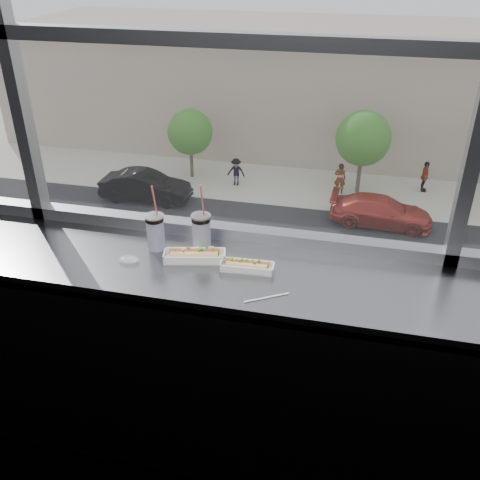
% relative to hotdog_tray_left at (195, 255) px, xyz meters
% --- Properties ---
extents(wall_back_lower, '(6.00, 0.00, 6.00)m').
position_rel_hotdog_tray_left_xyz_m(wall_back_lower, '(0.10, 0.24, -0.58)').
color(wall_back_lower, black).
rests_on(wall_back_lower, ground).
extents(counter, '(6.00, 0.55, 0.06)m').
position_rel_hotdog_tray_left_xyz_m(counter, '(0.10, -0.03, -0.06)').
color(counter, gray).
rests_on(counter, ground).
extents(counter_fascia, '(6.00, 0.04, 1.04)m').
position_rel_hotdog_tray_left_xyz_m(counter_fascia, '(0.10, -0.29, -0.58)').
color(counter_fascia, gray).
rests_on(counter_fascia, ground).
extents(hotdog_tray_left, '(0.29, 0.15, 0.07)m').
position_rel_hotdog_tray_left_xyz_m(hotdog_tray_left, '(0.00, 0.00, 0.00)').
color(hotdog_tray_left, white).
rests_on(hotdog_tray_left, counter).
extents(hotdog_tray_right, '(0.23, 0.09, 0.06)m').
position_rel_hotdog_tray_left_xyz_m(hotdog_tray_right, '(0.25, -0.03, -0.00)').
color(hotdog_tray_right, white).
rests_on(hotdog_tray_right, counter).
extents(soda_cup_left, '(0.09, 0.09, 0.32)m').
position_rel_hotdog_tray_left_xyz_m(soda_cup_left, '(-0.20, 0.06, 0.07)').
color(soda_cup_left, white).
rests_on(soda_cup_left, counter).
extents(soda_cup_right, '(0.09, 0.09, 0.33)m').
position_rel_hotdog_tray_left_xyz_m(soda_cup_right, '(0.00, 0.10, 0.07)').
color(soda_cup_right, white).
rests_on(soda_cup_right, counter).
extents(loose_straw, '(0.17, 0.11, 0.01)m').
position_rel_hotdog_tray_left_xyz_m(loose_straw, '(0.37, -0.21, -0.02)').
color(loose_straw, white).
rests_on(loose_straw, counter).
extents(wrapper, '(0.10, 0.07, 0.02)m').
position_rel_hotdog_tray_left_xyz_m(wrapper, '(-0.28, -0.08, -0.02)').
color(wrapper, silver).
rests_on(wrapper, counter).
extents(plaza_ground, '(120.00, 120.00, 0.00)m').
position_rel_hotdog_tray_left_xyz_m(plaza_ground, '(0.10, 43.74, -12.13)').
color(plaza_ground, beige).
rests_on(plaza_ground, ground).
extents(street_asphalt, '(80.00, 10.00, 0.06)m').
position_rel_hotdog_tray_left_xyz_m(street_asphalt, '(0.10, 20.24, -12.10)').
color(street_asphalt, black).
rests_on(street_asphalt, plaza_ground).
extents(far_sidewalk, '(80.00, 6.00, 0.04)m').
position_rel_hotdog_tray_left_xyz_m(far_sidewalk, '(0.10, 28.24, -12.11)').
color(far_sidewalk, beige).
rests_on(far_sidewalk, plaza_ground).
extents(far_building, '(50.00, 14.00, 8.00)m').
position_rel_hotdog_tray_left_xyz_m(far_building, '(0.10, 38.24, -8.13)').
color(far_building, tan).
rests_on(far_building, plaza_ground).
extents(car_far_a, '(2.86, 6.83, 2.27)m').
position_rel_hotdog_tray_left_xyz_m(car_far_a, '(-11.07, 24.24, -10.93)').
color(car_far_a, black).
rests_on(car_far_a, street_asphalt).
extents(car_near_a, '(2.90, 5.80, 1.86)m').
position_rel_hotdog_tray_left_xyz_m(car_near_a, '(-14.95, 16.24, -11.14)').
color(car_near_a, '#A9BED5').
rests_on(car_near_a, street_asphalt).
extents(car_near_b, '(2.67, 6.32, 2.10)m').
position_rel_hotdog_tray_left_xyz_m(car_near_b, '(-7.88, 16.24, -11.02)').
color(car_near_b, black).
rests_on(car_near_b, street_asphalt).
extents(car_far_b, '(2.83, 6.27, 2.06)m').
position_rel_hotdog_tray_left_xyz_m(car_far_b, '(2.11, 24.24, -11.04)').
color(car_far_b, '#B1281F').
rests_on(car_far_b, street_asphalt).
extents(car_near_c, '(2.83, 6.54, 2.16)m').
position_rel_hotdog_tray_left_xyz_m(car_near_c, '(0.76, 16.24, -10.99)').
color(car_near_c, maroon).
rests_on(car_near_c, street_asphalt).
extents(pedestrian_a, '(0.91, 0.68, 2.05)m').
position_rel_hotdog_tray_left_xyz_m(pedestrian_a, '(-6.54, 27.60, -11.06)').
color(pedestrian_a, '#66605B').
rests_on(pedestrian_a, far_sidewalk).
extents(pedestrian_b, '(1.01, 0.75, 2.26)m').
position_rel_hotdog_tray_left_xyz_m(pedestrian_b, '(-0.29, 27.81, -10.96)').
color(pedestrian_b, '#66605B').
rests_on(pedestrian_b, far_sidewalk).
extents(pedestrian_c, '(0.75, 0.99, 2.24)m').
position_rel_hotdog_tray_left_xyz_m(pedestrian_c, '(4.60, 29.27, -10.97)').
color(pedestrian_c, '#66605B').
rests_on(pedestrian_c, far_sidewalk).
extents(tree_left, '(2.80, 2.80, 4.37)m').
position_rel_hotdog_tray_left_xyz_m(tree_left, '(-9.59, 28.24, -9.16)').
color(tree_left, '#47382B').
rests_on(tree_left, far_sidewalk).
extents(tree_center, '(3.17, 3.17, 4.96)m').
position_rel_hotdog_tray_left_xyz_m(tree_center, '(0.78, 28.24, -8.76)').
color(tree_center, '#47382B').
rests_on(tree_center, far_sidewalk).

